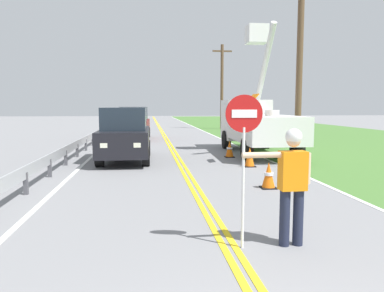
# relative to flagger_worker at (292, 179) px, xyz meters

# --- Properties ---
(grass_verge_right) EXTENTS (16.00, 110.00, 0.01)m
(grass_verge_right) POSITION_rel_flagger_worker_xyz_m (10.64, 16.27, -1.04)
(grass_verge_right) COLOR #477533
(grass_verge_right) RESTS_ON ground
(centerline_yellow_left) EXTENTS (0.11, 110.00, 0.01)m
(centerline_yellow_left) POSITION_rel_flagger_worker_xyz_m (-1.05, 16.27, -1.04)
(centerline_yellow_left) COLOR yellow
(centerline_yellow_left) RESTS_ON ground
(centerline_yellow_right) EXTENTS (0.11, 110.00, 0.01)m
(centerline_yellow_right) POSITION_rel_flagger_worker_xyz_m (-0.87, 16.27, -1.04)
(centerline_yellow_right) COLOR yellow
(centerline_yellow_right) RESTS_ON ground
(edge_line_right) EXTENTS (0.12, 110.00, 0.01)m
(edge_line_right) POSITION_rel_flagger_worker_xyz_m (2.64, 16.27, -1.04)
(edge_line_right) COLOR silver
(edge_line_right) RESTS_ON ground
(edge_line_left) EXTENTS (0.12, 110.00, 0.01)m
(edge_line_left) POSITION_rel_flagger_worker_xyz_m (-4.56, 16.27, -1.04)
(edge_line_left) COLOR silver
(edge_line_left) RESTS_ON ground
(flagger_worker) EXTENTS (1.09, 0.25, 1.83)m
(flagger_worker) POSITION_rel_flagger_worker_xyz_m (0.00, 0.00, 0.00)
(flagger_worker) COLOR #1E2338
(flagger_worker) RESTS_ON ground
(stop_sign_paddle) EXTENTS (0.56, 0.04, 2.33)m
(stop_sign_paddle) POSITION_rel_flagger_worker_xyz_m (-0.77, -0.02, 0.66)
(stop_sign_paddle) COLOR silver
(stop_sign_paddle) RESTS_ON ground
(utility_bucket_truck) EXTENTS (2.79, 6.85, 5.79)m
(utility_bucket_truck) POSITION_rel_flagger_worker_xyz_m (2.78, 11.39, 0.38)
(utility_bucket_truck) COLOR white
(utility_bucket_truck) RESTS_ON ground
(oncoming_suv_nearest) EXTENTS (1.97, 4.63, 2.10)m
(oncoming_suv_nearest) POSITION_rel_flagger_worker_xyz_m (-3.05, 9.51, 0.01)
(oncoming_suv_nearest) COLOR black
(oncoming_suv_nearest) RESTS_ON ground
(oncoming_suv_second) EXTENTS (2.07, 4.68, 2.10)m
(oncoming_suv_second) POSITION_rel_flagger_worker_xyz_m (-3.02, 19.29, 0.01)
(oncoming_suv_second) COLOR maroon
(oncoming_suv_second) RESTS_ON ground
(utility_pole_near) EXTENTS (1.80, 0.28, 8.45)m
(utility_pole_near) POSITION_rel_flagger_worker_xyz_m (4.54, 10.73, 3.36)
(utility_pole_near) COLOR brown
(utility_pole_near) RESTS_ON ground
(utility_pole_mid) EXTENTS (1.80, 0.28, 7.80)m
(utility_pole_mid) POSITION_rel_flagger_worker_xyz_m (4.80, 29.34, 3.04)
(utility_pole_mid) COLOR brown
(utility_pole_mid) RESTS_ON ground
(traffic_cone_lead) EXTENTS (0.40, 0.40, 0.70)m
(traffic_cone_lead) POSITION_rel_flagger_worker_xyz_m (0.97, 3.99, -0.71)
(traffic_cone_lead) COLOR orange
(traffic_cone_lead) RESTS_ON ground
(traffic_cone_mid) EXTENTS (0.40, 0.40, 0.70)m
(traffic_cone_mid) POSITION_rel_flagger_worker_xyz_m (1.43, 7.49, -0.71)
(traffic_cone_mid) COLOR orange
(traffic_cone_mid) RESTS_ON ground
(traffic_cone_tail) EXTENTS (0.40, 0.40, 0.70)m
(traffic_cone_tail) POSITION_rel_flagger_worker_xyz_m (1.26, 10.00, -0.71)
(traffic_cone_tail) COLOR orange
(traffic_cone_tail) RESTS_ON ground
(guardrail_left_shoulder) EXTENTS (0.10, 32.00, 0.71)m
(guardrail_left_shoulder) POSITION_rel_flagger_worker_xyz_m (-5.16, 12.00, -0.53)
(guardrail_left_shoulder) COLOR #9EA0A3
(guardrail_left_shoulder) RESTS_ON ground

